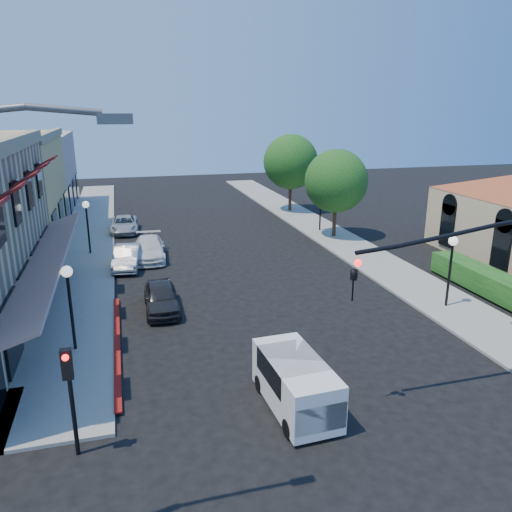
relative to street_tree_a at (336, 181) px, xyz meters
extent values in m
plane|color=black|center=(-8.80, -22.00, -4.19)|extent=(120.00, 120.00, 0.00)
cube|color=gray|center=(-17.55, 5.00, -4.13)|extent=(3.50, 50.00, 0.12)
cube|color=gray|center=(-0.05, 5.00, -4.13)|extent=(3.50, 50.00, 0.12)
cube|color=maroon|center=(-15.70, -14.00, -4.19)|extent=(0.25, 10.00, 0.06)
cube|color=tan|center=(-19.45, -11.00, 3.61)|extent=(0.50, 18.20, 0.60)
cube|color=#561416|center=(-18.40, -11.00, -1.14)|extent=(1.75, 17.00, 0.67)
cube|color=#571112|center=(-18.75, -14.60, 2.36)|extent=(1.02, 1.50, 0.60)
cube|color=#571112|center=(-18.75, -11.20, 2.36)|extent=(1.02, 1.50, 0.60)
cube|color=#571112|center=(-18.75, -7.80, 2.36)|extent=(1.02, 1.50, 0.60)
cube|color=#571112|center=(-18.75, -4.40, 2.36)|extent=(1.02, 1.50, 0.60)
cube|color=black|center=(-19.25, -15.10, -2.59)|extent=(0.12, 2.60, 2.60)
cube|color=black|center=(-19.25, -11.70, -2.59)|extent=(0.12, 2.60, 2.60)
cube|color=black|center=(-19.25, -8.30, -2.59)|extent=(0.12, 2.60, 2.60)
cube|color=black|center=(-19.25, -4.90, -2.59)|extent=(0.12, 2.60, 2.60)
cube|color=#BF9A90|center=(-24.30, 16.00, -0.69)|extent=(10.00, 12.00, 7.00)
cube|color=black|center=(5.65, -10.50, -2.39)|extent=(0.12, 1.40, 2.80)
cube|color=black|center=(5.65, -5.50, -2.39)|extent=(0.12, 1.40, 2.80)
cube|color=#164C15|center=(2.90, -13.00, -4.19)|extent=(1.40, 8.00, 1.10)
cylinder|color=#312013|center=(0.00, 0.00, -3.14)|extent=(0.28, 0.28, 2.10)
sphere|color=#164C15|center=(0.00, 0.00, 0.01)|extent=(4.56, 4.56, 4.56)
cylinder|color=#312013|center=(0.00, 10.00, -3.06)|extent=(0.28, 0.28, 2.27)
sphere|color=#164C15|center=(0.00, 10.00, 0.36)|extent=(4.94, 4.94, 4.94)
cylinder|color=black|center=(-4.70, -20.50, 1.41)|extent=(7.80, 0.14, 0.14)
imported|color=black|center=(-8.60, -20.50, 0.51)|extent=(0.20, 0.16, 1.00)
sphere|color=#FF0C0C|center=(-8.60, -20.68, 0.81)|extent=(0.22, 0.22, 0.22)
cylinder|color=black|center=(-16.80, -20.50, -2.69)|extent=(0.12, 0.12, 3.00)
cube|color=black|center=(-16.80, -20.65, -1.29)|extent=(0.28, 0.22, 0.85)
sphere|color=#FF0C0C|center=(-16.80, -20.77, -1.04)|extent=(0.18, 0.18, 0.18)
cylinder|color=#595B5E|center=(-16.80, -24.00, 5.06)|extent=(3.00, 0.12, 0.12)
cube|color=#595B5E|center=(-15.10, -24.00, 4.96)|extent=(0.60, 0.25, 0.18)
cylinder|color=black|center=(-17.30, -14.00, -2.59)|extent=(0.12, 0.12, 3.20)
sphere|color=white|center=(-17.30, -14.00, -0.84)|extent=(0.44, 0.44, 0.44)
cylinder|color=black|center=(-17.30, 0.00, -2.59)|extent=(0.12, 0.12, 3.20)
sphere|color=white|center=(-17.30, 0.00, -0.84)|extent=(0.44, 0.44, 0.44)
cylinder|color=black|center=(-0.30, -14.00, -2.59)|extent=(0.12, 0.12, 3.20)
sphere|color=white|center=(-0.30, -14.00, -0.84)|extent=(0.44, 0.44, 0.44)
cylinder|color=black|center=(-0.30, 2.00, -2.59)|extent=(0.12, 0.12, 3.20)
sphere|color=white|center=(-0.30, 2.00, -0.84)|extent=(0.44, 0.44, 0.44)
cube|color=white|center=(-10.18, -20.00, -3.28)|extent=(1.85, 3.92, 1.57)
cube|color=white|center=(-10.10, -21.65, -3.37)|extent=(1.64, 0.61, 0.87)
cube|color=black|center=(-10.11, -21.35, -2.93)|extent=(1.48, 0.16, 0.78)
cube|color=black|center=(-10.20, -19.74, -2.89)|extent=(1.79, 2.35, 0.78)
cylinder|color=black|center=(-10.85, -21.34, -3.91)|extent=(0.25, 0.59, 0.58)
cylinder|color=black|center=(-10.99, -18.73, -3.91)|extent=(0.25, 0.59, 0.58)
cylinder|color=black|center=(-9.37, -21.27, -3.91)|extent=(0.25, 0.59, 0.58)
cylinder|color=black|center=(-9.51, -18.66, -3.91)|extent=(0.25, 0.59, 0.58)
imported|color=black|center=(-13.60, -10.71, -3.52)|extent=(1.66, 3.97, 1.34)
imported|color=#B1B4B6|center=(-15.00, -3.45, -3.53)|extent=(1.92, 4.21, 1.34)
imported|color=silver|center=(-13.60, -2.00, -3.51)|extent=(2.16, 4.80, 1.37)
imported|color=#B5B8BB|center=(-15.00, 5.75, -3.58)|extent=(2.17, 4.49, 1.23)
camera|label=1|loc=(-15.11, -33.20, 5.16)|focal=35.00mm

